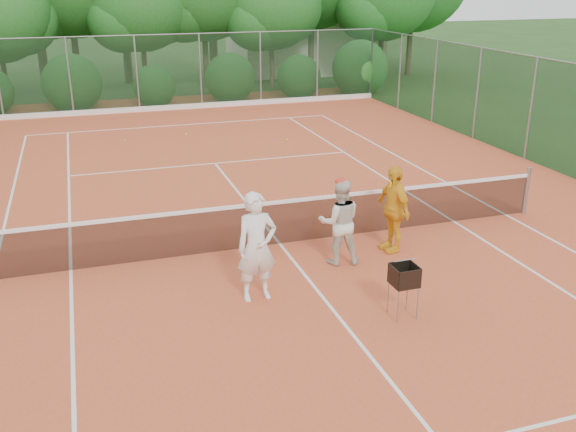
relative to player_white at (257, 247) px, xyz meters
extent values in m
plane|color=#204217|center=(1.06, 2.10, -0.97)|extent=(120.00, 120.00, 0.00)
cube|color=#CB552E|center=(1.06, 2.10, -0.96)|extent=(18.00, 36.00, 0.02)
cube|color=beige|center=(10.06, 26.10, 0.53)|extent=(8.00, 5.00, 3.00)
cylinder|color=gray|center=(7.00, 2.10, -0.40)|extent=(0.10, 0.10, 1.10)
cube|color=black|center=(1.06, 2.10, -0.49)|extent=(11.87, 0.03, 0.86)
cube|color=white|center=(1.06, 2.10, -0.02)|extent=(11.87, 0.04, 0.07)
imported|color=white|center=(0.00, 0.00, 0.00)|extent=(0.71, 0.49, 1.89)
imported|color=silver|center=(1.87, 0.92, -0.11)|extent=(0.93, 0.79, 1.67)
ellipsoid|color=red|center=(1.87, 0.92, 0.68)|extent=(0.22, 0.22, 0.14)
imported|color=yellow|center=(3.11, 1.15, -0.07)|extent=(0.52, 1.06, 1.76)
cylinder|color=gray|center=(1.88, -1.50, -0.67)|extent=(0.02, 0.02, 0.56)
cylinder|color=gray|center=(2.23, -1.15, -0.67)|extent=(0.02, 0.02, 0.56)
cube|color=black|center=(2.06, -1.32, -0.22)|extent=(0.39, 0.39, 0.33)
sphere|color=yellow|center=(-1.24, 12.02, -0.91)|extent=(0.07, 0.07, 0.07)
sphere|color=yellow|center=(0.87, 12.33, -0.91)|extent=(0.07, 0.07, 0.07)
sphere|color=#C4DC33|center=(3.93, 10.43, -0.91)|extent=(0.07, 0.07, 0.07)
cube|color=white|center=(1.06, 13.98, -0.94)|extent=(11.03, 0.06, 0.01)
cube|color=white|center=(6.55, 2.10, -0.94)|extent=(0.06, 23.77, 0.01)
cube|color=white|center=(-3.05, 2.10, -0.94)|extent=(0.06, 23.77, 0.01)
cube|color=white|center=(5.17, 2.10, -0.94)|extent=(0.06, 23.77, 0.01)
cube|color=white|center=(1.06, 8.50, -0.94)|extent=(8.23, 0.06, 0.01)
cube|color=white|center=(1.06, 2.10, -0.94)|extent=(0.06, 12.80, 0.01)
cube|color=#19381E|center=(1.06, 17.10, 0.55)|extent=(18.00, 0.02, 3.00)
cylinder|color=gray|center=(10.06, 17.10, 0.55)|extent=(0.07, 0.07, 3.00)
cylinder|color=gray|center=(10.06, 17.10, 0.55)|extent=(0.07, 0.07, 3.00)
cylinder|color=brown|center=(-5.44, 20.60, 0.63)|extent=(0.22, 0.22, 3.20)
cylinder|color=brown|center=(-2.44, 23.10, 1.28)|extent=(0.31, 0.31, 4.50)
cylinder|color=brown|center=(0.56, 21.60, 0.78)|extent=(0.24, 0.24, 3.50)
cylinder|color=brown|center=(3.56, 22.10, 1.08)|extent=(0.28, 0.28, 4.10)
cylinder|color=brown|center=(6.56, 20.90, 0.73)|extent=(0.23, 0.23, 3.40)
cylinder|color=brown|center=(9.56, 23.60, 1.36)|extent=(0.32, 0.32, 4.65)
cylinder|color=brown|center=(12.56, 21.30, 0.93)|extent=(0.26, 0.26, 3.80)
cylinder|color=brown|center=(15.06, 22.90, 1.16)|extent=(0.29, 0.29, 4.25)
camera|label=1|loc=(-2.56, -9.48, 4.23)|focal=40.00mm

